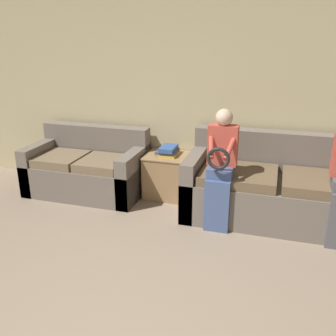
{
  "coord_description": "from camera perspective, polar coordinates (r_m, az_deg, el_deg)",
  "views": [
    {
      "loc": [
        0.95,
        -1.4,
        2.04
      ],
      "look_at": [
        -0.07,
        1.96,
        0.77
      ],
      "focal_mm": 40.0,
      "sensor_mm": 36.0,
      "label": 1
    }
  ],
  "objects": [
    {
      "name": "child_left_seated",
      "position": [
        4.02,
        8.03,
        0.49
      ],
      "size": [
        0.32,
        0.38,
        1.31
      ],
      "color": "#475B8E",
      "rests_on": "ground_plane"
    },
    {
      "name": "book_stack",
      "position": [
        4.8,
        0.03,
        2.64
      ],
      "size": [
        0.26,
        0.3,
        0.12
      ],
      "color": "gold",
      "rests_on": "side_shelf"
    },
    {
      "name": "couch_side",
      "position": [
        5.15,
        -12.1,
        -0.22
      ],
      "size": [
        1.52,
        0.85,
        0.86
      ],
      "color": "#70665B",
      "rests_on": "ground_plane"
    },
    {
      "name": "couch_main",
      "position": [
        4.49,
        16.45,
        -3.23
      ],
      "size": [
        2.1,
        0.96,
        0.95
      ],
      "color": "#70665B",
      "rests_on": "ground_plane"
    },
    {
      "name": "side_shelf",
      "position": [
        4.9,
        -0.0,
        -1.06
      ],
      "size": [
        0.58,
        0.52,
        0.57
      ],
      "color": "#9E7A51",
      "rests_on": "ground_plane"
    },
    {
      "name": "wall_back",
      "position": [
        4.85,
        5.46,
        10.67
      ],
      "size": [
        7.61,
        0.06,
        2.55
      ],
      "color": "#C6B789",
      "rests_on": "ground_plane"
    }
  ]
}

